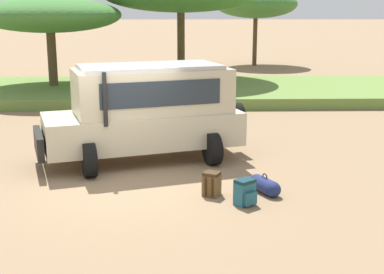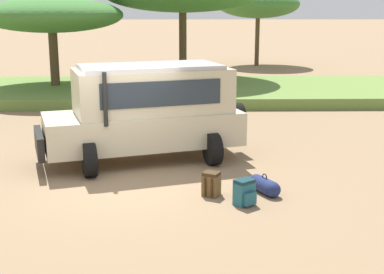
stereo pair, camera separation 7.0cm
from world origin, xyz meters
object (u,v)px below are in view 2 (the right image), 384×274
at_px(safari_vehicle, 147,110).
at_px(acacia_tree_right_mid, 258,4).
at_px(backpack_beside_front_wheel, 212,184).
at_px(duffel_bag_low_black_case, 264,186).
at_px(acacia_tree_left_mid, 51,15).
at_px(backpack_cluster_center, 245,193).

bearing_deg(safari_vehicle, acacia_tree_right_mid, 75.31).
distance_m(backpack_beside_front_wheel, duffel_bag_low_black_case, 1.14).
distance_m(duffel_bag_low_black_case, acacia_tree_right_mid, 25.84).
bearing_deg(backpack_beside_front_wheel, acacia_tree_left_mid, 115.11).
relative_size(backpack_beside_front_wheel, acacia_tree_right_mid, 0.09).
distance_m(safari_vehicle, duffel_bag_low_black_case, 3.87).
bearing_deg(acacia_tree_right_mid, backpack_beside_front_wheel, -99.96).
xyz_separation_m(safari_vehicle, acacia_tree_left_mid, (-4.74, 10.52, 2.18)).
relative_size(duffel_bag_low_black_case, acacia_tree_left_mid, 0.14).
bearing_deg(safari_vehicle, duffel_bag_low_black_case, -45.17).
distance_m(backpack_beside_front_wheel, acacia_tree_right_mid, 26.12).
relative_size(backpack_cluster_center, acacia_tree_left_mid, 0.08).
relative_size(safari_vehicle, acacia_tree_right_mid, 1.01).
bearing_deg(duffel_bag_low_black_case, acacia_tree_left_mid, 119.20).
height_order(safari_vehicle, backpack_cluster_center, safari_vehicle).
bearing_deg(acacia_tree_right_mid, acacia_tree_left_mid, -131.24).
height_order(safari_vehicle, acacia_tree_left_mid, acacia_tree_left_mid).
height_order(safari_vehicle, acacia_tree_right_mid, acacia_tree_right_mid).
relative_size(backpack_cluster_center, acacia_tree_right_mid, 0.10).
height_order(backpack_cluster_center, acacia_tree_right_mid, acacia_tree_right_mid).
height_order(safari_vehicle, backpack_beside_front_wheel, safari_vehicle).
height_order(backpack_cluster_center, duffel_bag_low_black_case, backpack_cluster_center).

